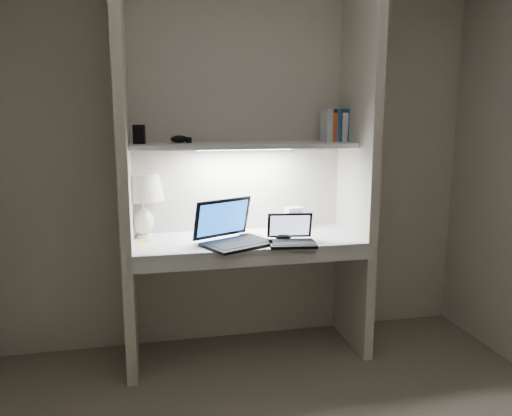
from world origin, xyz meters
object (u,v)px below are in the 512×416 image
object	(u,v)px
table_lamp	(142,195)
book_row	(338,126)
speaker	(294,218)
laptop_netbook	(291,237)
laptop_main	(232,234)

from	to	relation	value
table_lamp	book_row	size ratio (longest dim) A/B	1.92
speaker	book_row	xyz separation A→B (m)	(0.29, -0.02, 0.62)
table_lamp	laptop_netbook	xyz separation A→B (m)	(0.88, -0.36, -0.23)
laptop_main	laptop_netbook	world-z (taller)	laptop_main
table_lamp	book_row	world-z (taller)	book_row
table_lamp	laptop_main	xyz separation A→B (m)	(0.53, -0.28, -0.22)
speaker	book_row	distance (m)	0.68
table_lamp	laptop_netbook	size ratio (longest dim) A/B	1.34
laptop_main	laptop_netbook	xyz separation A→B (m)	(0.35, -0.08, -0.02)
laptop_netbook	table_lamp	bearing A→B (deg)	165.46
speaker	book_row	world-z (taller)	book_row
book_row	speaker	bearing A→B (deg)	176.34
laptop_main	book_row	distance (m)	1.02
laptop_netbook	book_row	size ratio (longest dim) A/B	1.44
laptop_netbook	speaker	distance (m)	0.38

